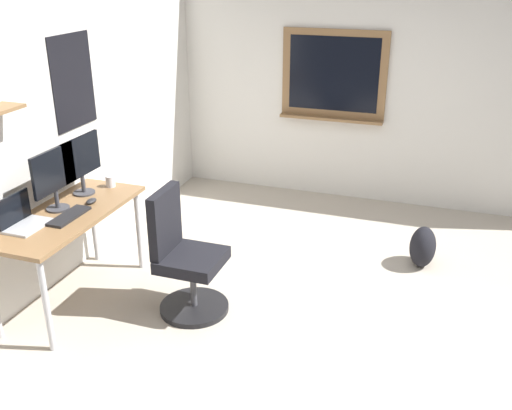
{
  "coord_description": "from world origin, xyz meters",
  "views": [
    {
      "loc": [
        -3.6,
        -0.5,
        2.45
      ],
      "look_at": [
        -0.06,
        0.73,
        0.85
      ],
      "focal_mm": 40.59,
      "sensor_mm": 36.0,
      "label": 1
    }
  ],
  "objects_px": {
    "desk": "(68,223)",
    "monitor_primary": "(54,175)",
    "laptop": "(22,219)",
    "monitor_secondary": "(81,161)",
    "keyboard": "(69,216)",
    "backpack": "(423,247)",
    "coffee_mug": "(110,181)",
    "office_chair": "(184,261)",
    "computer_mouse": "(91,201)"
  },
  "relations": [
    {
      "from": "office_chair",
      "to": "keyboard",
      "type": "bearing_deg",
      "value": 105.43
    },
    {
      "from": "monitor_secondary",
      "to": "computer_mouse",
      "type": "distance_m",
      "value": 0.34
    },
    {
      "from": "keyboard",
      "to": "computer_mouse",
      "type": "relative_size",
      "value": 3.56
    },
    {
      "from": "keyboard",
      "to": "desk",
      "type": "bearing_deg",
      "value": 46.63
    },
    {
      "from": "monitor_primary",
      "to": "computer_mouse",
      "type": "bearing_deg",
      "value": -41.61
    },
    {
      "from": "keyboard",
      "to": "computer_mouse",
      "type": "bearing_deg",
      "value": 0.0
    },
    {
      "from": "office_chair",
      "to": "computer_mouse",
      "type": "xyz_separation_m",
      "value": [
        0.06,
        0.79,
        0.34
      ]
    },
    {
      "from": "desk",
      "to": "laptop",
      "type": "distance_m",
      "value": 0.36
    },
    {
      "from": "desk",
      "to": "monitor_primary",
      "type": "relative_size",
      "value": 2.86
    },
    {
      "from": "desk",
      "to": "keyboard",
      "type": "distance_m",
      "value": 0.13
    },
    {
      "from": "laptop",
      "to": "desk",
      "type": "bearing_deg",
      "value": -24.78
    },
    {
      "from": "desk",
      "to": "monitor_primary",
      "type": "bearing_deg",
      "value": 69.71
    },
    {
      "from": "laptop",
      "to": "monitor_primary",
      "type": "relative_size",
      "value": 0.67
    },
    {
      "from": "office_chair",
      "to": "keyboard",
      "type": "height_order",
      "value": "office_chair"
    },
    {
      "from": "laptop",
      "to": "keyboard",
      "type": "height_order",
      "value": "laptop"
    },
    {
      "from": "office_chair",
      "to": "computer_mouse",
      "type": "distance_m",
      "value": 0.87
    },
    {
      "from": "desk",
      "to": "keyboard",
      "type": "xyz_separation_m",
      "value": [
        -0.07,
        -0.07,
        0.09
      ]
    },
    {
      "from": "monitor_primary",
      "to": "monitor_secondary",
      "type": "height_order",
      "value": "same"
    },
    {
      "from": "keyboard",
      "to": "coffee_mug",
      "type": "xyz_separation_m",
      "value": [
        0.63,
        0.05,
        0.04
      ]
    },
    {
      "from": "laptop",
      "to": "keyboard",
      "type": "relative_size",
      "value": 0.84
    },
    {
      "from": "computer_mouse",
      "to": "monitor_primary",
      "type": "bearing_deg",
      "value": 138.39
    },
    {
      "from": "computer_mouse",
      "to": "laptop",
      "type": "bearing_deg",
      "value": 157.88
    },
    {
      "from": "desk",
      "to": "office_chair",
      "type": "distance_m",
      "value": 0.91
    },
    {
      "from": "coffee_mug",
      "to": "backpack",
      "type": "relative_size",
      "value": 0.26
    },
    {
      "from": "monitor_primary",
      "to": "computer_mouse",
      "type": "distance_m",
      "value": 0.35
    },
    {
      "from": "monitor_secondary",
      "to": "backpack",
      "type": "xyz_separation_m",
      "value": [
        1.06,
        -2.58,
        -0.83
      ]
    },
    {
      "from": "desk",
      "to": "coffee_mug",
      "type": "relative_size",
      "value": 14.44
    },
    {
      "from": "monitor_secondary",
      "to": "keyboard",
      "type": "xyz_separation_m",
      "value": [
        -0.43,
        -0.16,
        -0.26
      ]
    },
    {
      "from": "monitor_primary",
      "to": "backpack",
      "type": "height_order",
      "value": "monitor_primary"
    },
    {
      "from": "desk",
      "to": "coffee_mug",
      "type": "bearing_deg",
      "value": -2.06
    },
    {
      "from": "keyboard",
      "to": "computer_mouse",
      "type": "xyz_separation_m",
      "value": [
        0.28,
        0.0,
        0.01
      ]
    },
    {
      "from": "office_chair",
      "to": "backpack",
      "type": "distance_m",
      "value": 2.08
    },
    {
      "from": "office_chair",
      "to": "keyboard",
      "type": "relative_size",
      "value": 2.57
    },
    {
      "from": "laptop",
      "to": "monitor_secondary",
      "type": "height_order",
      "value": "monitor_secondary"
    },
    {
      "from": "backpack",
      "to": "laptop",
      "type": "bearing_deg",
      "value": 123.29
    },
    {
      "from": "monitor_secondary",
      "to": "keyboard",
      "type": "distance_m",
      "value": 0.53
    },
    {
      "from": "office_chair",
      "to": "computer_mouse",
      "type": "bearing_deg",
      "value": 85.56
    },
    {
      "from": "desk",
      "to": "monitor_secondary",
      "type": "xyz_separation_m",
      "value": [
        0.37,
        0.09,
        0.35
      ]
    },
    {
      "from": "desk",
      "to": "coffee_mug",
      "type": "distance_m",
      "value": 0.58
    },
    {
      "from": "keyboard",
      "to": "backpack",
      "type": "bearing_deg",
      "value": -58.32
    },
    {
      "from": "desk",
      "to": "monitor_primary",
      "type": "height_order",
      "value": "monitor_primary"
    },
    {
      "from": "desk",
      "to": "keyboard",
      "type": "height_order",
      "value": "keyboard"
    },
    {
      "from": "desk",
      "to": "office_chair",
      "type": "relative_size",
      "value": 1.4
    },
    {
      "from": "keyboard",
      "to": "backpack",
      "type": "height_order",
      "value": "keyboard"
    },
    {
      "from": "monitor_secondary",
      "to": "computer_mouse",
      "type": "relative_size",
      "value": 4.46
    },
    {
      "from": "monitor_secondary",
      "to": "keyboard",
      "type": "height_order",
      "value": "monitor_secondary"
    },
    {
      "from": "computer_mouse",
      "to": "coffee_mug",
      "type": "xyz_separation_m",
      "value": [
        0.35,
        0.05,
        0.03
      ]
    },
    {
      "from": "office_chair",
      "to": "desk",
      "type": "bearing_deg",
      "value": 100.0
    },
    {
      "from": "coffee_mug",
      "to": "backpack",
      "type": "xyz_separation_m",
      "value": [
        0.86,
        -2.47,
        -0.6
      ]
    },
    {
      "from": "computer_mouse",
      "to": "desk",
      "type": "bearing_deg",
      "value": 161.77
    }
  ]
}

